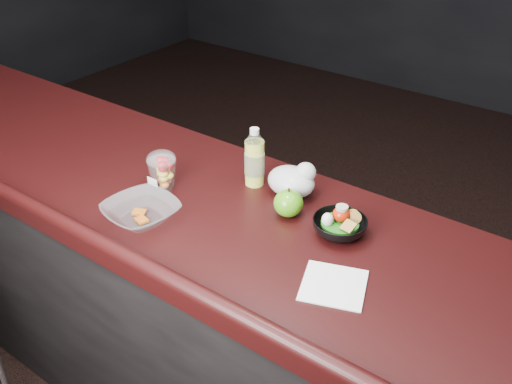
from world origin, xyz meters
TOP-DOWN VIEW (x-y plane):
  - counter at (0.00, 0.30)m, footprint 4.06×0.71m
  - lemonade_bottle at (0.01, 0.48)m, footprint 0.07×0.07m
  - fruit_cup at (-0.21, 0.28)m, footprint 0.09×0.09m
  - green_apple at (0.20, 0.39)m, footprint 0.09×0.09m
  - plastic_bag at (0.15, 0.50)m, footprint 0.16×0.13m
  - snack_bowl at (0.37, 0.40)m, footprint 0.18×0.18m
  - takeout_bowl at (-0.14, 0.11)m, footprint 0.25×0.25m
  - paper_napkin at (0.47, 0.19)m, footprint 0.20×0.20m

SIDE VIEW (x-z plane):
  - counter at x=0.00m, z-range 0.00..1.02m
  - paper_napkin at x=0.47m, z-range 1.02..1.02m
  - takeout_bowl at x=-0.14m, z-range 1.02..1.07m
  - snack_bowl at x=0.37m, z-range 1.01..1.09m
  - green_apple at x=0.20m, z-range 1.01..1.11m
  - plastic_bag at x=0.15m, z-range 1.01..1.13m
  - fruit_cup at x=-0.21m, z-range 1.02..1.16m
  - lemonade_bottle at x=0.01m, z-range 1.00..1.20m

